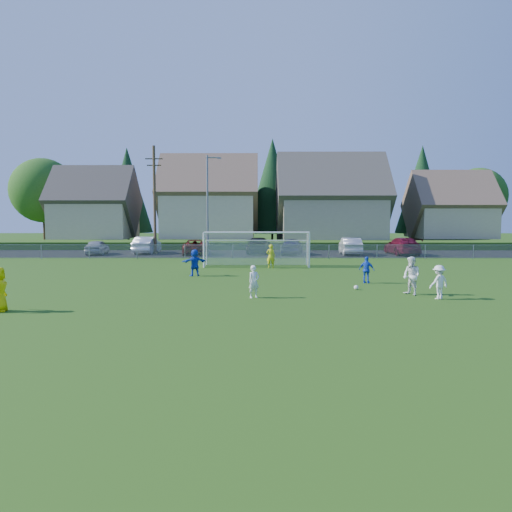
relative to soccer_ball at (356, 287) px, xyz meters
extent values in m
plane|color=#193D0C|center=(-4.94, -4.89, -0.11)|extent=(160.00, 160.00, 0.00)
plane|color=black|center=(-4.94, 22.61, -0.10)|extent=(60.00, 60.00, 0.00)
cube|color=#1E420F|center=(-4.94, 30.11, 0.29)|extent=(70.00, 6.00, 0.80)
sphere|color=white|center=(0.00, 0.00, 0.00)|extent=(0.22, 0.22, 0.22)
imported|color=white|center=(-5.00, -2.41, 0.61)|extent=(0.63, 0.57, 1.44)
imported|color=white|center=(2.21, -1.60, 0.77)|extent=(0.99, 1.07, 1.76)
imported|color=white|center=(3.07, -2.68, 0.63)|extent=(1.10, 0.90, 1.48)
imported|color=blue|center=(1.02, 2.36, 0.61)|extent=(0.91, 0.71, 1.43)
imported|color=blue|center=(-8.63, 5.47, 0.70)|extent=(1.57, 1.00, 1.61)
imported|color=yellow|center=(-3.95, 9.89, 0.71)|extent=(0.64, 0.45, 1.64)
imported|color=#A3A6AA|center=(-19.71, 21.59, 0.57)|extent=(1.90, 4.10, 1.36)
imported|color=white|center=(-15.40, 22.90, 0.69)|extent=(1.82, 4.88, 1.59)
imported|color=#5A100A|center=(-10.71, 21.83, 0.58)|extent=(2.92, 5.22, 1.38)
imported|color=black|center=(-4.81, 22.78, 0.65)|extent=(2.40, 5.34, 1.52)
imported|color=#17123F|center=(-1.71, 21.66, 0.66)|extent=(2.43, 4.75, 1.55)
imported|color=silver|center=(3.65, 21.50, 0.67)|extent=(1.89, 4.82, 1.56)
imported|color=maroon|center=(8.43, 21.54, 0.68)|extent=(2.38, 5.51, 1.58)
cylinder|color=white|center=(-8.59, 10.11, 1.11)|extent=(0.12, 0.12, 2.44)
cylinder|color=white|center=(-1.29, 10.11, 1.11)|extent=(0.12, 0.12, 2.44)
cylinder|color=white|center=(-4.94, 10.11, 2.33)|extent=(7.30, 0.12, 0.12)
cylinder|color=white|center=(-8.59, 11.91, 0.79)|extent=(0.08, 0.08, 1.80)
cylinder|color=white|center=(-1.29, 11.91, 0.79)|extent=(0.08, 0.08, 1.80)
cylinder|color=white|center=(-4.94, 11.91, 1.69)|extent=(7.30, 0.08, 0.08)
cube|color=silver|center=(-4.94, 11.91, 0.79)|extent=(7.30, 0.02, 1.80)
cube|color=silver|center=(-8.59, 11.01, 1.11)|extent=(0.02, 1.80, 2.44)
cube|color=silver|center=(-1.29, 11.01, 1.11)|extent=(0.02, 1.80, 2.44)
cube|color=silver|center=(-4.94, 11.01, 2.33)|extent=(7.30, 1.80, 0.02)
cube|color=gray|center=(-4.94, 17.11, 1.06)|extent=(52.00, 0.03, 0.03)
cube|color=gray|center=(-4.94, 17.11, 0.49)|extent=(52.00, 0.02, 1.14)
cylinder|color=gray|center=(-4.94, 17.11, 0.49)|extent=(0.06, 0.06, 1.20)
cylinder|color=slate|center=(-9.44, 21.11, 4.39)|extent=(0.18, 0.18, 9.00)
cylinder|color=slate|center=(-8.94, 21.11, 8.69)|extent=(1.20, 0.12, 0.12)
cube|color=slate|center=(-8.34, 21.11, 8.64)|extent=(0.36, 0.18, 0.12)
cylinder|color=#473321|center=(-14.44, 22.11, 4.89)|extent=(0.26, 0.26, 10.00)
cube|color=#473321|center=(-14.44, 22.11, 8.69)|extent=(1.60, 0.10, 0.10)
cube|color=#473321|center=(-14.44, 22.11, 8.09)|extent=(1.30, 0.10, 0.10)
cube|color=tan|center=(-24.94, 37.11, 2.94)|extent=(9.00, 8.00, 4.50)
pyramid|color=#423D38|center=(-24.94, 37.11, 9.60)|extent=(9.90, 8.80, 4.41)
cube|color=#C6B58E|center=(-10.94, 38.11, 3.44)|extent=(11.00, 9.00, 5.50)
pyramid|color=brown|center=(-10.94, 38.11, 11.15)|extent=(12.10, 9.90, 4.96)
cube|color=tan|center=(4.06, 37.11, 3.19)|extent=(12.00, 10.00, 5.00)
pyramid|color=#4C473F|center=(4.06, 37.11, 11.21)|extent=(13.20, 11.00, 5.52)
cube|color=tan|center=(19.06, 38.11, 2.69)|extent=(9.00, 8.00, 4.00)
pyramid|color=brown|center=(19.06, 38.11, 9.10)|extent=(9.90, 8.80, 4.41)
cylinder|color=#382616|center=(-32.94, 41.11, 1.87)|extent=(0.36, 0.36, 3.96)
sphere|color=#2B5B19|center=(-32.94, 41.11, 6.71)|extent=(8.36, 8.36, 8.36)
cylinder|color=#382616|center=(-22.94, 45.11, 0.49)|extent=(0.30, 0.30, 1.20)
cone|color=#143819|center=(-22.94, 45.11, 6.94)|extent=(6.76, 6.76, 11.70)
cylinder|color=#382616|center=(-12.94, 46.11, 0.49)|extent=(0.30, 0.30, 1.20)
cone|color=#143819|center=(-12.94, 46.11, 6.49)|extent=(6.24, 6.24, 10.80)
cylinder|color=#382616|center=(-2.94, 43.11, 0.49)|extent=(0.30, 0.30, 1.20)
cone|color=#143819|center=(-2.94, 43.11, 7.39)|extent=(7.28, 7.28, 12.60)
cylinder|color=#382616|center=(7.06, 45.11, 1.87)|extent=(0.36, 0.36, 3.96)
sphere|color=#2B5B19|center=(7.06, 45.11, 6.71)|extent=(8.36, 8.36, 8.36)
cylinder|color=#382616|center=(17.06, 43.11, 0.49)|extent=(0.30, 0.30, 1.20)
cone|color=#143819|center=(17.06, 43.11, 6.94)|extent=(6.76, 6.76, 11.70)
cylinder|color=#382616|center=(25.06, 44.11, 1.69)|extent=(0.36, 0.36, 3.60)
sphere|color=#2B5B19|center=(25.06, 44.11, 6.09)|extent=(7.60, 7.60, 7.60)
camera|label=1|loc=(-4.80, -24.28, 3.57)|focal=35.00mm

